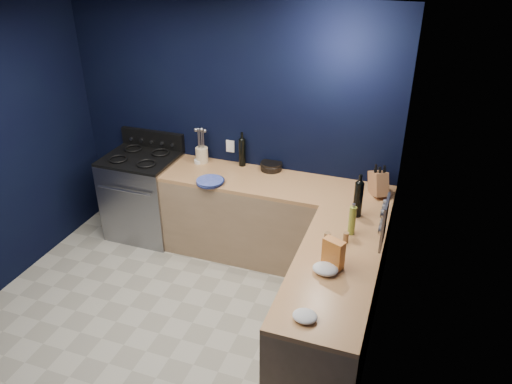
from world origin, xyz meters
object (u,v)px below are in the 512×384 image
at_px(utensil_crock, 202,155).
at_px(gas_range, 144,197).
at_px(crouton_bag, 333,254).
at_px(plate_stack, 210,181).
at_px(knife_block, 378,184).

bearing_deg(utensil_crock, gas_range, -162.36).
height_order(utensil_crock, crouton_bag, crouton_bag).
bearing_deg(crouton_bag, plate_stack, 169.78).
bearing_deg(knife_block, utensil_crock, 146.60).
bearing_deg(crouton_bag, gas_range, 176.98).
xyz_separation_m(plate_stack, crouton_bag, (1.42, -0.95, 0.10)).
xyz_separation_m(utensil_crock, knife_block, (1.87, -0.11, 0.03)).
xyz_separation_m(gas_range, plate_stack, (0.93, -0.22, 0.46)).
height_order(gas_range, crouton_bag, crouton_bag).
relative_size(knife_block, crouton_bag, 0.95).
bearing_deg(plate_stack, knife_block, 11.29).
bearing_deg(plate_stack, utensil_crock, 123.47).
height_order(knife_block, crouton_bag, knife_block).
bearing_deg(gas_range, crouton_bag, -26.40).
height_order(gas_range, plate_stack, plate_stack).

